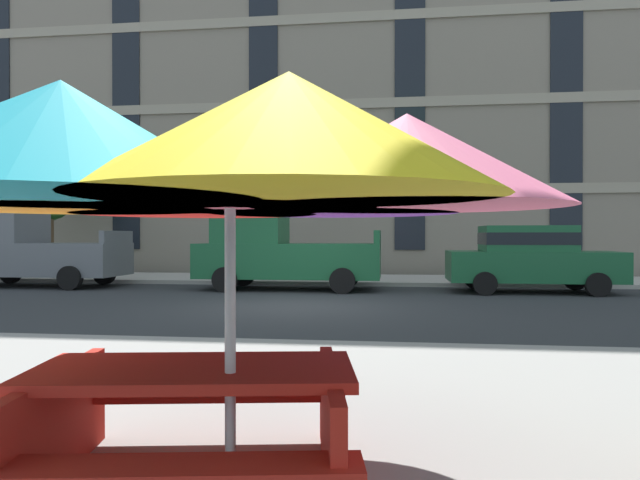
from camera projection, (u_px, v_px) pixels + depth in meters
name	position (u px, v px, depth m)	size (l,w,h in m)	color
ground_plane	(294.00, 306.00, 12.15)	(120.00, 120.00, 0.00)	#2D3033
sidewalk_far	(329.00, 279.00, 18.90)	(56.00, 3.60, 0.12)	#B2ADA3
apartment_building	(348.00, 66.00, 26.96)	(43.71, 12.08, 19.20)	gray
pickup_gray	(31.00, 252.00, 16.90)	(5.10, 2.12, 2.20)	slate
pickup_green	(281.00, 253.00, 15.94)	(5.10, 2.12, 2.20)	#195933
sedan_green	(530.00, 257.00, 15.10)	(4.40, 1.98, 1.78)	#195933
street_tree_left	(45.00, 182.00, 19.81)	(2.95, 2.81, 4.79)	brown
patio_umbrella	(230.00, 162.00, 3.06)	(3.55, 3.30, 2.23)	silver
picnic_table	(194.00, 416.00, 3.21)	(2.02, 1.79, 0.77)	red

